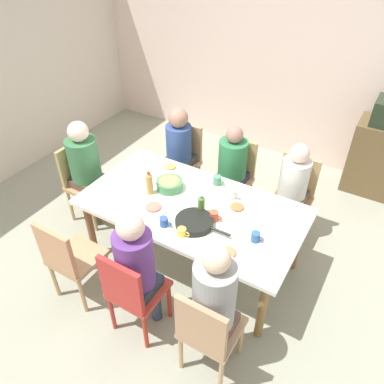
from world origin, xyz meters
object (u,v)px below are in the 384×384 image
object	(u,v)px
serving_pan	(195,222)
bottle_1	(149,183)
chair_5	(183,157)
cup_2	(217,180)
cup_4	(256,237)
chair_4	(293,193)
person_4	(293,185)
cup_6	(214,216)
plate_2	(170,167)
chair_1	(69,258)
bowl_0	(169,184)
cup_5	(182,232)
cup_1	(233,194)
plate_1	(153,208)
cup_3	(164,222)
chair_3	(234,174)
person_3	(232,166)
side_cabinet	(381,159)
dining_table	(192,211)
person_6	(85,164)
chair_2	(207,331)
chair_0	(132,291)
plate_0	(237,208)
person_0	(136,264)
person_2	(215,300)
plate_3	(228,253)
bottle_0	(201,204)
person_5	(178,147)
cup_0	(174,177)

from	to	relation	value
serving_pan	bottle_1	world-z (taller)	bottle_1
chair_5	cup_2	world-z (taller)	chair_5
cup_2	cup_4	distance (m)	0.81
chair_4	person_4	bearing A→B (deg)	-90.00
cup_6	plate_2	bearing A→B (deg)	148.54
chair_1	bowl_0	world-z (taller)	chair_1
plate_2	bowl_0	distance (m)	0.34
person_4	cup_5	size ratio (longest dim) A/B	10.27
cup_1	cup_2	distance (m)	0.25
plate_1	cup_3	distance (m)	0.24
chair_3	serving_pan	distance (m)	1.16
person_3	side_cabinet	distance (m)	1.91
plate_1	serving_pan	world-z (taller)	serving_pan
dining_table	cup_3	bearing A→B (deg)	-100.11
plate_1	chair_5	bearing A→B (deg)	109.49
person_6	chair_2	bearing A→B (deg)	-24.92
chair_0	cup_2	xyz separation A→B (m)	(0.05, 1.31, 0.26)
chair_0	chair_5	size ratio (longest dim) A/B	1.00
dining_table	bowl_0	world-z (taller)	bowl_0
plate_0	person_0	bearing A→B (deg)	-110.75
serving_pan	cup_1	distance (m)	0.51
chair_1	plate_2	xyz separation A→B (m)	(0.17, 1.30, 0.22)
chair_4	bottle_1	distance (m)	1.49
person_3	cup_6	bearing A→B (deg)	-73.39
person_2	cup_5	size ratio (longest dim) A/B	11.51
plate_2	side_cabinet	world-z (taller)	side_cabinet
plate_3	side_cabinet	world-z (taller)	side_cabinet
person_4	person_6	xyz separation A→B (m)	(-1.96, -0.82, 0.06)
plate_1	bottle_0	bearing A→B (deg)	23.71
bowl_0	dining_table	bearing A→B (deg)	-18.71
chair_3	plate_1	size ratio (longest dim) A/B	3.48
plate_2	bottle_0	xyz separation A→B (m)	(0.62, -0.44, 0.08)
person_5	bowl_0	distance (m)	0.80
chair_0	chair_5	distance (m)	1.94
serving_pan	person_4	bearing A→B (deg)	63.41
plate_1	cup_6	world-z (taller)	cup_6
plate_0	cup_6	distance (m)	0.26
bottle_1	person_5	bearing A→B (deg)	105.42
chair_5	bottle_1	xyz separation A→B (m)	(0.24, -0.96, 0.32)
plate_0	plate_2	size ratio (longest dim) A/B	1.02
person_0	bottle_0	world-z (taller)	person_0
chair_0	chair_2	bearing A→B (deg)	0.00
chair_4	cup_1	world-z (taller)	chair_4
chair_3	person_3	distance (m)	0.19
chair_1	cup_2	bearing A→B (deg)	61.27
chair_2	chair_5	size ratio (longest dim) A/B	1.00
cup_0	bowl_0	bearing A→B (deg)	-77.31
cup_3	chair_2	bearing A→B (deg)	-37.39
chair_0	bottle_1	world-z (taller)	bottle_1
chair_2	bottle_1	distance (m)	1.44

